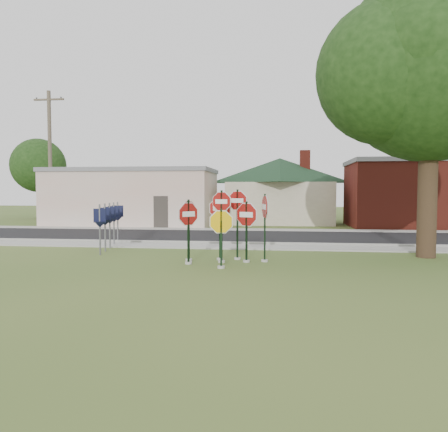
# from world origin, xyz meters

# --- Properties ---
(ground) EXTENTS (120.00, 120.00, 0.00)m
(ground) POSITION_xyz_m (0.00, 0.00, 0.00)
(ground) COLOR #3B5921
(ground) RESTS_ON ground
(sidewalk_near) EXTENTS (60.00, 1.60, 0.06)m
(sidewalk_near) POSITION_xyz_m (0.00, 5.50, 0.03)
(sidewalk_near) COLOR gray
(sidewalk_near) RESTS_ON ground
(road) EXTENTS (60.00, 7.00, 0.04)m
(road) POSITION_xyz_m (0.00, 10.00, 0.02)
(road) COLOR black
(road) RESTS_ON ground
(sidewalk_far) EXTENTS (60.00, 1.60, 0.06)m
(sidewalk_far) POSITION_xyz_m (0.00, 14.30, 0.03)
(sidewalk_far) COLOR gray
(sidewalk_far) RESTS_ON ground
(curb) EXTENTS (60.00, 0.20, 0.14)m
(curb) POSITION_xyz_m (0.00, 6.50, 0.07)
(curb) COLOR gray
(curb) RESTS_ON ground
(stop_sign_center) EXTENTS (0.94, 0.25, 2.63)m
(stop_sign_center) POSITION_xyz_m (-0.03, 1.29, 1.61)
(stop_sign_center) COLOR #A5A19A
(stop_sign_center) RESTS_ON ground
(stop_sign_yellow) EXTENTS (1.05, 0.24, 2.04)m
(stop_sign_yellow) POSITION_xyz_m (0.10, 0.15, 1.19)
(stop_sign_yellow) COLOR #A5A19A
(stop_sign_yellow) RESTS_ON ground
(stop_sign_left) EXTENTS (0.76, 0.84, 2.28)m
(stop_sign_left) POSITION_xyz_m (-1.12, 0.83, 1.39)
(stop_sign_left) COLOR #A5A19A
(stop_sign_left) RESTS_ON ground
(stop_sign_right) EXTENTS (1.04, 0.56, 2.27)m
(stop_sign_right) POSITION_xyz_m (0.83, 1.48, 1.38)
(stop_sign_right) COLOR #A5A19A
(stop_sign_right) RESTS_ON ground
(stop_sign_back_right) EXTENTS (0.98, 0.24, 2.66)m
(stop_sign_back_right) POSITION_xyz_m (0.45, 2.04, 1.65)
(stop_sign_back_right) COLOR #A5A19A
(stop_sign_back_right) RESTS_ON ground
(stop_sign_back_left) EXTENTS (1.10, 0.24, 2.44)m
(stop_sign_back_left) POSITION_xyz_m (-0.16, 1.84, 1.50)
(stop_sign_back_left) COLOR #A5A19A
(stop_sign_back_left) RESTS_ON ground
(stop_sign_far_right) EXTENTS (0.31, 1.12, 2.53)m
(stop_sign_far_right) POSITION_xyz_m (1.46, 1.65, 1.58)
(stop_sign_far_right) COLOR #A5A19A
(stop_sign_far_right) RESTS_ON ground
(stop_sign_far_left) EXTENTS (0.59, 0.96, 2.32)m
(stop_sign_far_left) POSITION_xyz_m (-1.25, 1.50, 1.42)
(stop_sign_far_left) COLOR #A5A19A
(stop_sign_far_left) RESTS_ON ground
(route_sign_row) EXTENTS (1.43, 4.63, 2.00)m
(route_sign_row) POSITION_xyz_m (-5.40, 4.50, 1.22)
(route_sign_row) COLOR #59595E
(route_sign_row) RESTS_ON ground
(building_stucco) EXTENTS (12.20, 6.20, 4.20)m
(building_stucco) POSITION_xyz_m (-9.00, 18.00, 2.15)
(building_stucco) COLOR beige
(building_stucco) RESTS_ON ground
(building_house) EXTENTS (11.60, 11.60, 6.20)m
(building_house) POSITION_xyz_m (2.00, 22.00, 3.65)
(building_house) COLOR beige
(building_house) RESTS_ON ground
(building_brick) EXTENTS (10.20, 6.20, 4.75)m
(building_brick) POSITION_xyz_m (12.00, 18.50, 2.40)
(building_brick) COLOR maroon
(building_brick) RESTS_ON ground
(oak_tree) EXTENTS (10.62, 10.02, 10.63)m
(oak_tree) POSITION_xyz_m (7.50, 3.50, 7.10)
(oak_tree) COLOR #302115
(oak_tree) RESTS_ON ground
(utility_pole_near) EXTENTS (2.20, 0.26, 9.50)m
(utility_pole_near) POSITION_xyz_m (-14.00, 15.20, 4.97)
(utility_pole_near) COLOR brown
(utility_pole_near) RESTS_ON ground
(bg_tree_left) EXTENTS (4.90, 4.90, 7.35)m
(bg_tree_left) POSITION_xyz_m (-20.00, 24.00, 4.88)
(bg_tree_left) COLOR #302115
(bg_tree_left) RESTS_ON ground
(pedestrian) EXTENTS (0.62, 0.47, 1.53)m
(pedestrian) POSITION_xyz_m (-1.73, 14.48, 0.82)
(pedestrian) COLOR black
(pedestrian) RESTS_ON sidewalk_far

